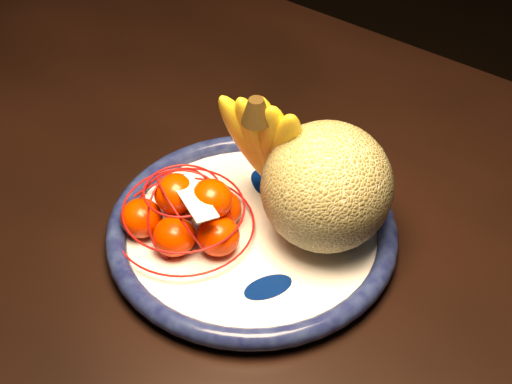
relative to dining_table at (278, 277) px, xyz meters
The scene contains 6 objects.
dining_table is the anchor object (origin of this frame).
fruit_bowl 0.10m from the dining_table, 130.70° to the right, with size 0.35×0.35×0.03m.
cantaloupe 0.18m from the dining_table, 12.51° to the left, with size 0.15×0.15×0.15m, color olive.
banana_bunch 0.20m from the dining_table, 137.66° to the left, with size 0.13×0.12×0.19m.
mandarin_bag 0.17m from the dining_table, 144.42° to the right, with size 0.17×0.17×0.10m.
price_tag 0.20m from the dining_table, 134.29° to the right, with size 0.07×0.03×0.00m, color white.
Camera 1 is at (0.41, -0.68, 1.46)m, focal length 55.00 mm.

